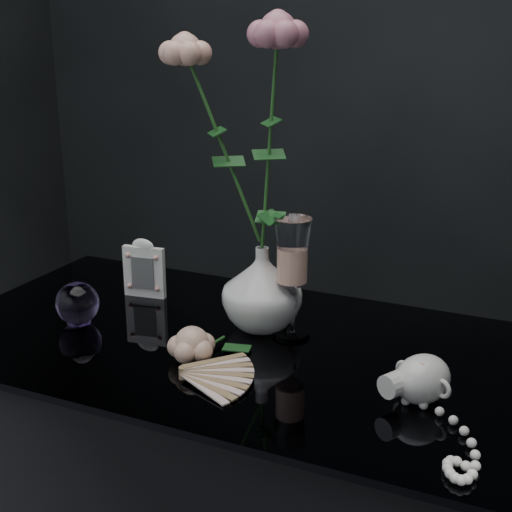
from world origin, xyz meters
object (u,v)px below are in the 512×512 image
at_px(wine_glass, 292,278).
at_px(pearl_jar, 423,377).
at_px(vase, 262,288).
at_px(picture_frame, 144,268).
at_px(paperweight, 77,303).
at_px(loose_rose, 192,344).

bearing_deg(wine_glass, pearl_jar, -27.38).
distance_m(vase, wine_glass, 0.07).
distance_m(picture_frame, pearl_jar, 0.63).
height_order(picture_frame, pearl_jar, picture_frame).
height_order(wine_glass, paperweight, wine_glass).
bearing_deg(wine_glass, picture_frame, 170.74).
height_order(vase, picture_frame, vase).
distance_m(vase, pearl_jar, 0.36).
relative_size(paperweight, pearl_jar, 0.30).
bearing_deg(vase, wine_glass, -10.68).
distance_m(wine_glass, loose_rose, 0.21).
xyz_separation_m(wine_glass, loose_rose, (-0.11, -0.16, -0.08)).
bearing_deg(paperweight, loose_rose, -10.29).
xyz_separation_m(vase, picture_frame, (-0.28, 0.04, -0.01)).
bearing_deg(pearl_jar, loose_rose, -147.15).
relative_size(vase, wine_glass, 0.71).
distance_m(picture_frame, paperweight, 0.17).
xyz_separation_m(loose_rose, pearl_jar, (0.37, 0.03, 0.01)).
relative_size(wine_glass, picture_frame, 1.76).
xyz_separation_m(picture_frame, loose_rose, (0.23, -0.22, -0.03)).
bearing_deg(wine_glass, vase, 169.32).
xyz_separation_m(vase, loose_rose, (-0.05, -0.17, -0.05)).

